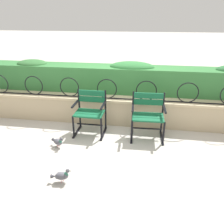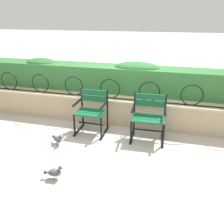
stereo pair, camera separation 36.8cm
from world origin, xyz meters
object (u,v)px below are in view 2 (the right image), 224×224
(pigeon_far_side, at_px, (54,172))
(park_chair_left, at_px, (92,110))
(park_chair_right, at_px, (149,116))
(pigeon_near_chairs, at_px, (58,139))

(pigeon_far_side, bearing_deg, park_chair_left, 88.09)
(park_chair_right, relative_size, pigeon_far_side, 2.93)
(park_chair_left, bearing_deg, pigeon_near_chairs, -124.13)
(park_chair_right, xyz_separation_m, pigeon_near_chairs, (-1.57, -0.66, -0.35))
(park_chair_left, relative_size, pigeon_near_chairs, 3.16)
(park_chair_left, height_order, park_chair_right, park_chair_right)
(pigeon_near_chairs, relative_size, pigeon_far_side, 0.92)
(pigeon_near_chairs, height_order, pigeon_far_side, same)
(park_chair_left, xyz_separation_m, pigeon_far_side, (-0.05, -1.53, -0.35))
(park_chair_right, distance_m, pigeon_far_side, 1.96)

